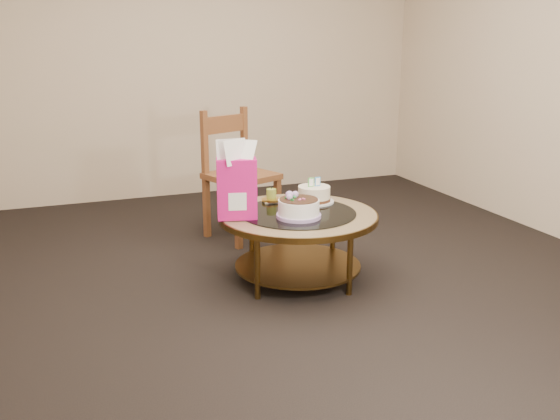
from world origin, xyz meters
name	(u,v)px	position (x,y,z in m)	size (l,w,h in m)	color
ground	(298,279)	(0.00, 0.00, 0.00)	(5.00, 5.00, 0.00)	black
room_walls	(300,36)	(0.00, 0.00, 1.54)	(4.52, 5.02, 2.61)	#C7B196
coffee_table	(298,224)	(0.00, 0.00, 0.38)	(1.02, 1.02, 0.46)	#523917
decorated_cake	(298,209)	(-0.04, -0.11, 0.51)	(0.28, 0.28, 0.16)	#A988C1
cream_cake	(314,194)	(0.19, 0.19, 0.51)	(0.27, 0.27, 0.17)	silver
gift_bag	(237,180)	(-0.40, 0.02, 0.70)	(0.27, 0.22, 0.48)	#D5147B
pillar_candle	(271,197)	(-0.07, 0.30, 0.49)	(0.13, 0.13, 0.10)	#F0C863
dining_chair	(238,174)	(-0.09, 1.02, 0.51)	(0.60, 0.60, 1.00)	brown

